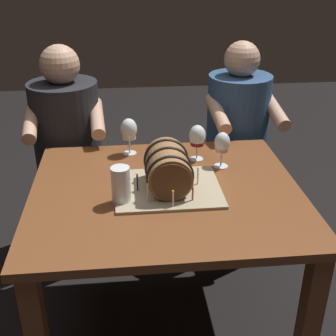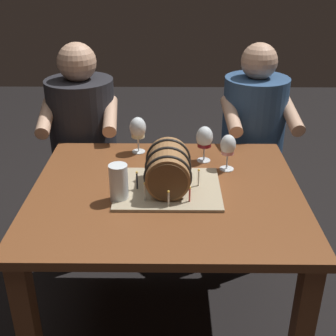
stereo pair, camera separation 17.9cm
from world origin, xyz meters
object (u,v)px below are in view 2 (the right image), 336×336
object	(u,v)px
beer_pint	(119,185)
person_seated_right	(251,156)
wine_glass_white	(138,129)
wine_glass_rose	(228,147)
dining_table	(166,213)
person_seated_left	(85,153)
barrel_cake	(168,172)
wine_glass_red	(204,139)

from	to	relation	value
beer_pint	person_seated_right	xyz separation A→B (m)	(0.66, 0.79, -0.24)
wine_glass_white	wine_glass_rose	bearing A→B (deg)	-24.39
wine_glass_rose	beer_pint	size ratio (longest dim) A/B	1.09
wine_glass_white	wine_glass_rose	distance (m)	0.45
wine_glass_rose	person_seated_right	size ratio (longest dim) A/B	0.14
beer_pint	dining_table	bearing A→B (deg)	25.07
dining_table	wine_glass_rose	size ratio (longest dim) A/B	6.68
person_seated_right	person_seated_left	bearing A→B (deg)	179.99
barrel_cake	wine_glass_white	xyz separation A→B (m)	(-0.15, 0.38, 0.04)
dining_table	beer_pint	world-z (taller)	beer_pint
wine_glass_red	person_seated_left	bearing A→B (deg)	146.34
dining_table	barrel_cake	xyz separation A→B (m)	(0.01, -0.00, 0.20)
wine_glass_rose	person_seated_left	bearing A→B (deg)	145.12
dining_table	barrel_cake	size ratio (longest dim) A/B	2.59
dining_table	wine_glass_white	distance (m)	0.46
dining_table	wine_glass_red	distance (m)	0.40
wine_glass_white	person_seated_left	xyz separation A→B (m)	(-0.33, 0.33, -0.28)
wine_glass_red	beer_pint	bearing A→B (deg)	-134.26
barrel_cake	person_seated_left	size ratio (longest dim) A/B	0.36
wine_glass_white	beer_pint	xyz separation A→B (m)	(-0.04, -0.46, -0.05)
barrel_cake	wine_glass_red	size ratio (longest dim) A/B	2.52
person_seated_right	beer_pint	bearing A→B (deg)	-129.60
barrel_cake	dining_table	bearing A→B (deg)	168.54
beer_pint	person_seated_left	distance (m)	0.87
wine_glass_red	person_seated_left	distance (m)	0.82
barrel_cake	wine_glass_rose	bearing A→B (deg)	36.25
wine_glass_red	wine_glass_white	bearing A→B (deg)	162.66
barrel_cake	person_seated_left	distance (m)	0.89
wine_glass_white	wine_glass_red	distance (m)	0.33
barrel_cake	beer_pint	xyz separation A→B (m)	(-0.19, -0.08, -0.01)
barrel_cake	person_seated_left	world-z (taller)	person_seated_left
wine_glass_red	beer_pint	distance (m)	0.51
wine_glass_red	beer_pint	world-z (taller)	wine_glass_red
wine_glass_rose	person_seated_left	size ratio (longest dim) A/B	0.14
wine_glass_white	dining_table	bearing A→B (deg)	-69.67
beer_pint	person_seated_right	world-z (taller)	person_seated_right
barrel_cake	person_seated_left	xyz separation A→B (m)	(-0.48, 0.71, -0.24)
wine_glass_white	person_seated_right	size ratio (longest dim) A/B	0.15
person_seated_left	wine_glass_red	bearing A→B (deg)	-33.66
wine_glass_white	person_seated_right	xyz separation A→B (m)	(0.61, 0.33, -0.29)
person_seated_left	beer_pint	bearing A→B (deg)	-69.87
person_seated_left	dining_table	bearing A→B (deg)	-56.24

